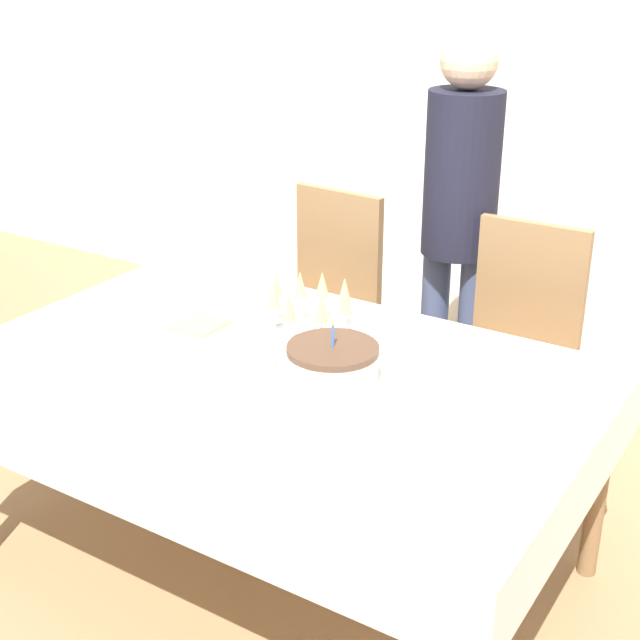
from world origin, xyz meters
TOP-DOWN VIEW (x-y plane):
  - ground_plane at (0.00, 0.00)m, footprint 12.00×12.00m
  - wall_back at (0.00, 1.95)m, footprint 8.00×0.05m
  - dining_table at (0.00, 0.00)m, footprint 1.85×1.17m
  - dining_chair_far_left at (-0.40, 0.90)m, footprint 0.45×0.45m
  - dining_chair_far_right at (0.41, 0.90)m, footprint 0.42×0.42m
  - birthday_cake at (0.19, 0.01)m, footprint 0.26×0.26m
  - champagne_tray at (-0.04, 0.25)m, footprint 0.35×0.35m
  - plate_stack_main at (-0.09, -0.09)m, footprint 0.25×0.25m
  - cake_knife at (0.26, -0.20)m, footprint 0.30×0.03m
  - fork_pile at (-0.38, -0.07)m, footprint 0.17×0.07m
  - napkin_pile at (-0.37, 0.11)m, footprint 0.15×0.15m
  - person_standing at (0.07, 1.11)m, footprint 0.28×0.28m
  - gift_bag at (-1.37, 0.20)m, footprint 0.27×0.16m

SIDE VIEW (x-z plane):
  - ground_plane at x=0.00m, z-range 0.00..0.00m
  - gift_bag at x=-1.37m, z-range 0.00..0.32m
  - dining_chair_far_left at x=-0.40m, z-range 0.05..1.02m
  - dining_chair_far_right at x=0.41m, z-range 0.05..1.02m
  - dining_table at x=0.00m, z-range 0.26..0.99m
  - cake_knife at x=0.26m, z-range 0.72..0.73m
  - napkin_pile at x=-0.37m, z-range 0.72..0.74m
  - fork_pile at x=-0.38m, z-range 0.72..0.74m
  - plate_stack_main at x=-0.09m, z-range 0.72..0.78m
  - birthday_cake at x=0.19m, z-range 0.69..0.87m
  - champagne_tray at x=-0.04m, z-range 0.72..0.90m
  - person_standing at x=0.07m, z-range 0.16..1.75m
  - wall_back at x=0.00m, z-range 0.00..2.70m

